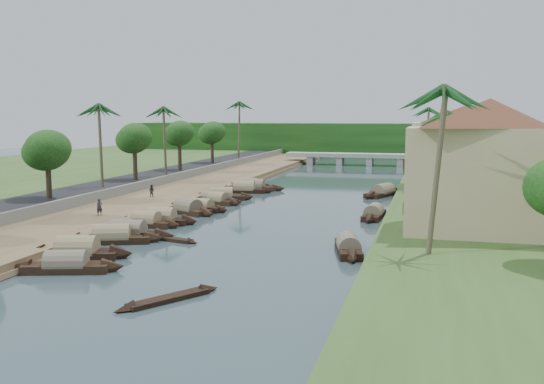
% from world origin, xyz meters
% --- Properties ---
extents(ground, '(220.00, 220.00, 0.00)m').
position_xyz_m(ground, '(0.00, 0.00, 0.00)').
color(ground, '#33474D').
rests_on(ground, ground).
extents(left_bank, '(10.00, 180.00, 0.80)m').
position_xyz_m(left_bank, '(-16.00, 20.00, 0.40)').
color(left_bank, brown).
rests_on(left_bank, ground).
extents(right_bank, '(16.00, 180.00, 1.20)m').
position_xyz_m(right_bank, '(19.00, 20.00, 0.60)').
color(right_bank, '#365321').
rests_on(right_bank, ground).
extents(road, '(8.00, 180.00, 1.40)m').
position_xyz_m(road, '(-24.50, 20.00, 0.70)').
color(road, black).
rests_on(road, ground).
extents(retaining_wall, '(0.40, 180.00, 1.10)m').
position_xyz_m(retaining_wall, '(-20.20, 20.00, 1.35)').
color(retaining_wall, slate).
rests_on(retaining_wall, left_bank).
extents(treeline, '(120.00, 14.00, 8.00)m').
position_xyz_m(treeline, '(0.00, 100.00, 4.00)').
color(treeline, '#15390F').
rests_on(treeline, ground).
extents(bridge, '(28.00, 4.00, 2.40)m').
position_xyz_m(bridge, '(0.00, 72.00, 1.72)').
color(bridge, gray).
rests_on(bridge, ground).
extents(building_near, '(14.85, 14.85, 10.20)m').
position_xyz_m(building_near, '(18.99, -2.00, 6.38)').
color(building_near, tan).
rests_on(building_near, right_bank).
extents(building_mid, '(14.11, 14.11, 9.70)m').
position_xyz_m(building_mid, '(19.99, 14.00, 6.13)').
color(building_mid, beige).
rests_on(building_mid, right_bank).
extents(building_far, '(15.59, 15.59, 10.20)m').
position_xyz_m(building_far, '(18.99, 28.00, 6.38)').
color(building_far, beige).
rests_on(building_far, right_bank).
extents(building_distant, '(12.62, 12.62, 9.20)m').
position_xyz_m(building_distant, '(19.99, 48.00, 5.88)').
color(building_distant, tan).
rests_on(building_distant, right_bank).
extents(sampan_0, '(7.81, 3.70, 2.05)m').
position_xyz_m(sampan_0, '(-7.93, -16.79, 0.41)').
color(sampan_0, black).
rests_on(sampan_0, ground).
extents(sampan_1, '(8.40, 3.81, 2.41)m').
position_xyz_m(sampan_1, '(-9.39, -13.22, 0.42)').
color(sampan_1, black).
rests_on(sampan_1, ground).
extents(sampan_2, '(8.48, 4.58, 2.22)m').
position_xyz_m(sampan_2, '(-9.62, -7.95, 0.42)').
color(sampan_2, black).
rests_on(sampan_2, ground).
extents(sampan_3, '(8.52, 2.35, 2.26)m').
position_xyz_m(sampan_3, '(-9.33, -5.95, 0.42)').
color(sampan_3, black).
rests_on(sampan_3, ground).
extents(sampan_4, '(7.21, 2.10, 2.05)m').
position_xyz_m(sampan_4, '(-10.21, -0.70, 0.41)').
color(sampan_4, black).
rests_on(sampan_4, ground).
extents(sampan_5, '(7.34, 2.37, 2.30)m').
position_xyz_m(sampan_5, '(-9.45, 0.92, 0.42)').
color(sampan_5, black).
rests_on(sampan_5, ground).
extents(sampan_6, '(7.56, 5.10, 2.27)m').
position_xyz_m(sampan_6, '(-9.33, 7.13, 0.42)').
color(sampan_6, black).
rests_on(sampan_6, ground).
extents(sampan_7, '(6.89, 3.08, 1.86)m').
position_xyz_m(sampan_7, '(-8.57, 9.03, 0.40)').
color(sampan_7, black).
rests_on(sampan_7, ground).
extents(sampan_8, '(6.25, 3.29, 1.94)m').
position_xyz_m(sampan_8, '(-8.57, 14.14, 0.41)').
color(sampan_8, black).
rests_on(sampan_8, ground).
extents(sampan_9, '(7.34, 2.13, 1.88)m').
position_xyz_m(sampan_9, '(-9.23, 14.60, 0.41)').
color(sampan_9, black).
rests_on(sampan_9, ground).
extents(sampan_10, '(8.29, 3.95, 2.24)m').
position_xyz_m(sampan_10, '(-9.44, 17.60, 0.42)').
color(sampan_10, black).
rests_on(sampan_10, ground).
extents(sampan_11, '(8.09, 2.92, 2.27)m').
position_xyz_m(sampan_11, '(-8.73, 24.67, 0.42)').
color(sampan_11, black).
rests_on(sampan_11, ground).
extents(sampan_12, '(9.38, 1.98, 2.22)m').
position_xyz_m(sampan_12, '(-8.48, 27.70, 0.42)').
color(sampan_12, black).
rests_on(sampan_12, ground).
extents(sampan_13, '(7.72, 2.17, 2.10)m').
position_xyz_m(sampan_13, '(-9.58, 29.00, 0.41)').
color(sampan_13, black).
rests_on(sampan_13, ground).
extents(sampan_14, '(3.19, 8.07, 1.96)m').
position_xyz_m(sampan_14, '(9.11, -6.62, 0.41)').
color(sampan_14, black).
rests_on(sampan_14, ground).
extents(sampan_15, '(2.06, 7.53, 2.02)m').
position_xyz_m(sampan_15, '(9.54, 9.06, 0.41)').
color(sampan_15, black).
rests_on(sampan_15, ground).
extents(sampan_16, '(5.20, 9.33, 2.28)m').
position_xyz_m(sampan_16, '(9.11, 26.12, 0.42)').
color(sampan_16, black).
rests_on(sampan_16, ground).
extents(canoe_0, '(4.41, 6.18, 0.90)m').
position_xyz_m(canoe_0, '(1.11, -20.84, 0.10)').
color(canoe_0, black).
rests_on(canoe_0, ground).
extents(canoe_1, '(4.91, 2.05, 0.79)m').
position_xyz_m(canoe_1, '(-5.16, -6.09, 0.10)').
color(canoe_1, black).
rests_on(canoe_1, ground).
extents(canoe_2, '(5.27, 2.35, 0.77)m').
position_xyz_m(canoe_2, '(-9.36, 21.27, 0.10)').
color(canoe_2, black).
rests_on(canoe_2, ground).
extents(palm_0, '(3.20, 3.20, 12.11)m').
position_xyz_m(palm_0, '(15.00, -10.77, 11.50)').
color(palm_0, brown).
rests_on(palm_0, ground).
extents(palm_1, '(3.20, 3.20, 10.57)m').
position_xyz_m(palm_1, '(16.00, 6.46, 10.01)').
color(palm_1, brown).
rests_on(palm_1, ground).
extents(palm_2, '(3.20, 3.20, 13.39)m').
position_xyz_m(palm_2, '(15.00, 21.72, 12.75)').
color(palm_2, brown).
rests_on(palm_2, ground).
extents(palm_3, '(3.20, 3.20, 10.88)m').
position_xyz_m(palm_3, '(16.00, 36.77, 10.32)').
color(palm_3, brown).
rests_on(palm_3, ground).
extents(palm_5, '(3.20, 3.20, 11.38)m').
position_xyz_m(palm_5, '(-24.00, 15.32, 11.00)').
color(palm_5, brown).
rests_on(palm_5, ground).
extents(palm_6, '(3.20, 3.20, 11.20)m').
position_xyz_m(palm_6, '(-22.00, 29.38, 10.82)').
color(palm_6, brown).
rests_on(palm_6, ground).
extents(palm_7, '(3.20, 3.20, 11.45)m').
position_xyz_m(palm_7, '(14.00, 53.68, 10.86)').
color(palm_7, brown).
rests_on(palm_7, ground).
extents(palm_8, '(3.20, 3.20, 12.55)m').
position_xyz_m(palm_8, '(-20.50, 59.05, 12.12)').
color(palm_8, brown).
rests_on(palm_8, ground).
extents(tree_2, '(4.72, 4.72, 6.98)m').
position_xyz_m(tree_2, '(-24.00, 4.64, 6.36)').
color(tree_2, '#433226').
rests_on(tree_2, ground).
extents(tree_3, '(4.52, 4.52, 7.45)m').
position_xyz_m(tree_3, '(-24.00, 23.95, 6.88)').
color(tree_3, '#433226').
rests_on(tree_3, ground).
extents(tree_4, '(4.43, 4.43, 7.60)m').
position_xyz_m(tree_4, '(-24.00, 39.10, 7.07)').
color(tree_4, '#433226').
rests_on(tree_4, ground).
extents(tree_5, '(4.53, 4.53, 7.33)m').
position_xyz_m(tree_5, '(-24.00, 53.99, 6.76)').
color(tree_5, '#433226').
rests_on(tree_5, ground).
extents(tree_6, '(4.51, 4.51, 7.27)m').
position_xyz_m(tree_6, '(24.00, 28.31, 6.51)').
color(tree_6, '#433226').
rests_on(tree_6, ground).
extents(person_near, '(0.67, 0.69, 1.60)m').
position_xyz_m(person_near, '(-14.99, -0.62, 1.60)').
color(person_near, '#2B2931').
rests_on(person_near, left_bank).
extents(person_far, '(0.72, 0.58, 1.43)m').
position_xyz_m(person_far, '(-16.01, 12.40, 1.51)').
color(person_far, '#302B22').
rests_on(person_far, left_bank).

